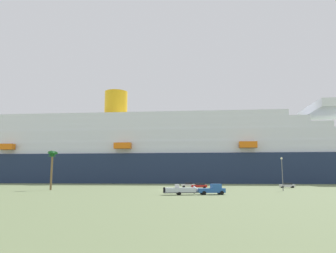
{
  "coord_description": "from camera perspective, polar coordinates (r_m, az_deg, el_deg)",
  "views": [
    {
      "loc": [
        3.32,
        -89.63,
        4.09
      ],
      "look_at": [
        0.34,
        43.35,
        23.81
      ],
      "focal_mm": 34.87,
      "sensor_mm": 36.0,
      "label": 1
    }
  ],
  "objects": [
    {
      "name": "parked_car_white_van",
      "position": [
        107.86,
        3.52,
        -10.15
      ],
      "size": [
        4.44,
        2.42,
        1.58
      ],
      "color": "white",
      "rests_on": "ground_plane"
    },
    {
      "name": "cruise_ship",
      "position": [
        169.5,
        4.31,
        -4.94
      ],
      "size": [
        296.73,
        53.85,
        56.13
      ],
      "color": "#1E2D4C",
      "rests_on": "ground_plane"
    },
    {
      "name": "palm_tree",
      "position": [
        95.75,
        -19.58,
        -5.19
      ],
      "size": [
        2.95,
        2.84,
        10.7
      ],
      "color": "brown",
      "rests_on": "ground_plane"
    },
    {
      "name": "ground_plane",
      "position": [
        119.74,
        -0.31,
        -10.39
      ],
      "size": [
        600.0,
        600.0,
        0.0
      ],
      "primitive_type": "plane",
      "color": "#66754C"
    },
    {
      "name": "small_boat_on_trailer",
      "position": [
        68.35,
        2.68,
        -11.05
      ],
      "size": [
        8.61,
        2.99,
        2.15
      ],
      "color": "#595960",
      "rests_on": "ground_plane"
    },
    {
      "name": "parked_car_red_hatchback",
      "position": [
        101.19,
        5.5,
        -10.24
      ],
      "size": [
        4.79,
        2.22,
        1.58
      ],
      "color": "red",
      "rests_on": "ground_plane"
    },
    {
      "name": "pickup_truck",
      "position": [
        69.82,
        7.77,
        -10.86
      ],
      "size": [
        5.86,
        3.02,
        2.2
      ],
      "color": "#2659A5",
      "rests_on": "ground_plane"
    },
    {
      "name": "parked_car_silver_sedan",
      "position": [
        111.36,
        20.13,
        -9.6
      ],
      "size": [
        4.75,
        2.33,
        1.58
      ],
      "color": "silver",
      "rests_on": "ground_plane"
    },
    {
      "name": "street_lamp",
      "position": [
        89.77,
        19.31,
        -7.05
      ],
      "size": [
        0.56,
        0.56,
        8.57
      ],
      "color": "slate",
      "rests_on": "ground_plane"
    }
  ]
}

